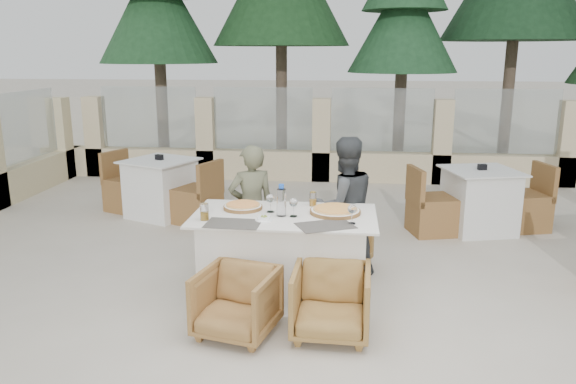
# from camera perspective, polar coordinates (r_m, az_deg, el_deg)

# --- Properties ---
(ground) EXTENTS (80.00, 80.00, 0.00)m
(ground) POSITION_cam_1_polar(r_m,az_deg,el_deg) (5.15, 0.67, -10.62)
(ground) COLOR #BEB4A2
(ground) RESTS_ON ground
(sand_patch) EXTENTS (30.00, 16.00, 0.01)m
(sand_patch) POSITION_cam_1_polar(r_m,az_deg,el_deg) (18.79, 4.75, 7.43)
(sand_patch) COLOR beige
(sand_patch) RESTS_ON ground
(perimeter_wall_far) EXTENTS (10.00, 0.34, 1.60)m
(perimeter_wall_far) POSITION_cam_1_polar(r_m,az_deg,el_deg) (9.57, 3.42, 5.90)
(perimeter_wall_far) COLOR beige
(perimeter_wall_far) RESTS_ON ground
(pine_far_left) EXTENTS (2.42, 2.42, 5.50)m
(pine_far_left) POSITION_cam_1_polar(r_m,az_deg,el_deg) (12.32, -13.10, 16.48)
(pine_far_left) COLOR #204B26
(pine_far_left) RESTS_ON ground
(pine_centre) EXTENTS (2.20, 2.20, 5.00)m
(pine_centre) POSITION_cam_1_polar(r_m,az_deg,el_deg) (11.92, 11.62, 15.44)
(pine_centre) COLOR #214E2A
(pine_centre) RESTS_ON ground
(dining_table) EXTENTS (1.60, 0.90, 0.77)m
(dining_table) POSITION_cam_1_polar(r_m,az_deg,el_deg) (5.02, -0.37, -6.54)
(dining_table) COLOR silver
(dining_table) RESTS_ON ground
(placemat_near_left) EXTENTS (0.46, 0.32, 0.00)m
(placemat_near_left) POSITION_cam_1_polar(r_m,az_deg,el_deg) (4.66, -5.60, -3.20)
(placemat_near_left) COLOR #4F4A44
(placemat_near_left) RESTS_ON dining_table
(placemat_near_right) EXTENTS (0.53, 0.46, 0.00)m
(placemat_near_right) POSITION_cam_1_polar(r_m,az_deg,el_deg) (4.60, 3.82, -3.43)
(placemat_near_right) COLOR #4E4943
(placemat_near_right) RESTS_ON dining_table
(pizza_left) EXTENTS (0.41, 0.41, 0.05)m
(pizza_left) POSITION_cam_1_polar(r_m,az_deg,el_deg) (5.09, -4.60, -1.47)
(pizza_left) COLOR orange
(pizza_left) RESTS_ON dining_table
(pizza_right) EXTENTS (0.58, 0.58, 0.06)m
(pizza_right) POSITION_cam_1_polar(r_m,az_deg,el_deg) (4.95, 4.82, -1.84)
(pizza_right) COLOR orange
(pizza_right) RESTS_ON dining_table
(water_bottle) EXTENTS (0.10, 0.10, 0.28)m
(water_bottle) POSITION_cam_1_polar(r_m,az_deg,el_deg) (4.82, -0.68, -0.84)
(water_bottle) COLOR #C2E7FF
(water_bottle) RESTS_ON dining_table
(wine_glass_centre) EXTENTS (0.08, 0.08, 0.18)m
(wine_glass_centre) POSITION_cam_1_polar(r_m,az_deg,el_deg) (4.95, -1.80, -1.03)
(wine_glass_centre) COLOR white
(wine_glass_centre) RESTS_ON dining_table
(wine_glass_near) EXTENTS (0.08, 0.08, 0.18)m
(wine_glass_near) POSITION_cam_1_polar(r_m,az_deg,el_deg) (4.82, 0.57, -1.46)
(wine_glass_near) COLOR white
(wine_glass_near) RESTS_ON dining_table
(wine_glass_corner) EXTENTS (0.09, 0.09, 0.18)m
(wine_glass_corner) POSITION_cam_1_polar(r_m,az_deg,el_deg) (4.65, 6.52, -2.13)
(wine_glass_corner) COLOR silver
(wine_glass_corner) RESTS_ON dining_table
(beer_glass_left) EXTENTS (0.10, 0.10, 0.14)m
(beer_glass_left) POSITION_cam_1_polar(r_m,az_deg,el_deg) (4.78, -8.49, -2.00)
(beer_glass_left) COLOR #C2891B
(beer_glass_left) RESTS_ON dining_table
(beer_glass_right) EXTENTS (0.08, 0.08, 0.13)m
(beer_glass_right) POSITION_cam_1_polar(r_m,az_deg,el_deg) (5.17, 2.55, -0.72)
(beer_glass_right) COLOR orange
(beer_glass_right) RESTS_ON dining_table
(olive_dish) EXTENTS (0.13, 0.13, 0.04)m
(olive_dish) POSITION_cam_1_polar(r_m,az_deg,el_deg) (4.73, -2.46, -2.66)
(olive_dish) COLOR white
(olive_dish) RESTS_ON dining_table
(armchair_far_left) EXTENTS (0.86, 0.87, 0.62)m
(armchair_far_left) POSITION_cam_1_polar(r_m,az_deg,el_deg) (5.86, -2.71, -4.28)
(armchair_far_left) COLOR brown
(armchair_far_left) RESTS_ON ground
(armchair_far_right) EXTENTS (0.77, 0.78, 0.55)m
(armchair_far_right) POSITION_cam_1_polar(r_m,az_deg,el_deg) (5.73, 5.04, -5.10)
(armchair_far_right) COLOR olive
(armchair_far_right) RESTS_ON ground
(armchair_near_left) EXTENTS (0.69, 0.70, 0.53)m
(armchair_near_left) POSITION_cam_1_polar(r_m,az_deg,el_deg) (4.44, -5.25, -11.12)
(armchair_near_left) COLOR olive
(armchair_near_left) RESTS_ON ground
(armchair_near_right) EXTENTS (0.61, 0.63, 0.55)m
(armchair_near_right) POSITION_cam_1_polar(r_m,az_deg,el_deg) (4.43, 4.39, -11.04)
(armchair_near_right) COLOR olive
(armchair_near_right) RESTS_ON ground
(diner_left) EXTENTS (0.55, 0.47, 1.28)m
(diner_left) POSITION_cam_1_polar(r_m,az_deg,el_deg) (5.59, -3.72, -1.65)
(diner_left) COLOR #5D5E44
(diner_left) RESTS_ON ground
(diner_right) EXTENTS (0.83, 0.75, 1.38)m
(diner_right) POSITION_cam_1_polar(r_m,az_deg,el_deg) (5.48, 5.70, -1.49)
(diner_right) COLOR #3C3F41
(diner_right) RESTS_ON ground
(bg_table_a) EXTENTS (1.83, 1.40, 0.77)m
(bg_table_a) POSITION_cam_1_polar(r_m,az_deg,el_deg) (7.67, -12.78, 0.38)
(bg_table_a) COLOR silver
(bg_table_a) RESTS_ON ground
(bg_table_b) EXTENTS (1.79, 1.20, 0.77)m
(bg_table_b) POSITION_cam_1_polar(r_m,az_deg,el_deg) (7.24, 18.86, -0.84)
(bg_table_b) COLOR silver
(bg_table_b) RESTS_ON ground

